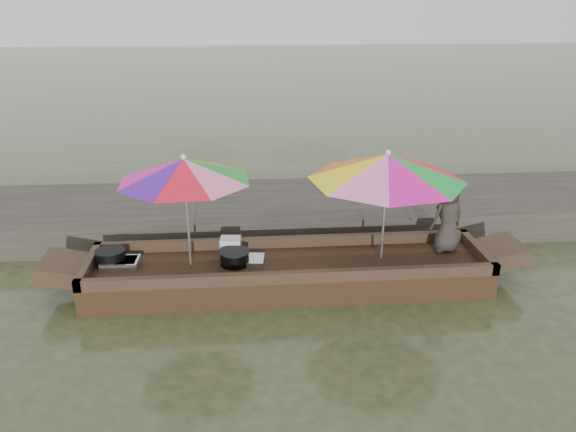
{
  "coord_description": "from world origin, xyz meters",
  "views": [
    {
      "loc": [
        -0.59,
        -6.82,
        3.74
      ],
      "look_at": [
        0.0,
        0.1,
        1.0
      ],
      "focal_mm": 35.0,
      "sensor_mm": 36.0,
      "label": 1
    }
  ],
  "objects": [
    {
      "name": "umbrella_stern",
      "position": [
        1.28,
        0.0,
        1.12
      ],
      "size": [
        2.46,
        2.46,
        1.55
      ],
      "primitive_type": null,
      "rotation": [
        0.0,
        0.0,
        -0.22
      ],
      "color": "red",
      "rests_on": "boat_hull"
    },
    {
      "name": "supply_bag",
      "position": [
        -0.78,
        0.33,
        0.48
      ],
      "size": [
        0.3,
        0.24,
        0.26
      ],
      "primitive_type": "cube",
      "rotation": [
        0.0,
        0.0,
        -0.07
      ],
      "color": "silver",
      "rests_on": "boat_hull"
    },
    {
      "name": "water",
      "position": [
        0.0,
        0.0,
        0.0
      ],
      "size": [
        80.0,
        80.0,
        0.0
      ],
      "primitive_type": "plane",
      "color": "#2D381E",
      "rests_on": "ground"
    },
    {
      "name": "umbrella_bow",
      "position": [
        -1.31,
        0.0,
        1.12
      ],
      "size": [
        2.19,
        2.19,
        1.55
      ],
      "primitive_type": null,
      "rotation": [
        0.0,
        0.0,
        -0.34
      ],
      "color": "green",
      "rests_on": "boat_hull"
    },
    {
      "name": "tray_scallop",
      "position": [
        -0.58,
        0.09,
        0.38
      ],
      "size": [
        0.53,
        0.39,
        0.06
      ],
      "primitive_type": "cube",
      "rotation": [
        0.0,
        0.0,
        -0.12
      ],
      "color": "silver",
      "rests_on": "boat_hull"
    },
    {
      "name": "tray_crayfish",
      "position": [
        -2.26,
        0.12,
        0.39
      ],
      "size": [
        0.5,
        0.36,
        0.09
      ],
      "primitive_type": "cube",
      "rotation": [
        0.0,
        0.0,
        -0.04
      ],
      "color": "silver",
      "rests_on": "boat_hull"
    },
    {
      "name": "vendor",
      "position": [
        2.25,
        0.24,
        0.85
      ],
      "size": [
        0.56,
        0.45,
        1.01
      ],
      "primitive_type": "imported",
      "rotation": [
        0.0,
        0.0,
        3.42
      ],
      "color": "#322C28",
      "rests_on": "boat_hull"
    },
    {
      "name": "boat_hull",
      "position": [
        0.0,
        0.0,
        0.17
      ],
      "size": [
        5.39,
        1.2,
        0.35
      ],
      "primitive_type": "cube",
      "color": "black",
      "rests_on": "water"
    },
    {
      "name": "cooking_pot",
      "position": [
        -2.39,
        0.17,
        0.46
      ],
      "size": [
        0.4,
        0.4,
        0.21
      ],
      "primitive_type": "cylinder",
      "color": "black",
      "rests_on": "boat_hull"
    },
    {
      "name": "charcoal_grill",
      "position": [
        -0.73,
        0.03,
        0.44
      ],
      "size": [
        0.39,
        0.39,
        0.18
      ],
      "primitive_type": "cylinder",
      "color": "black",
      "rests_on": "boat_hull"
    },
    {
      "name": "dock",
      "position": [
        0.0,
        2.2,
        0.25
      ],
      "size": [
        22.0,
        2.2,
        0.5
      ],
      "primitive_type": "cube",
      "color": "#2D2B26",
      "rests_on": "ground"
    }
  ]
}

